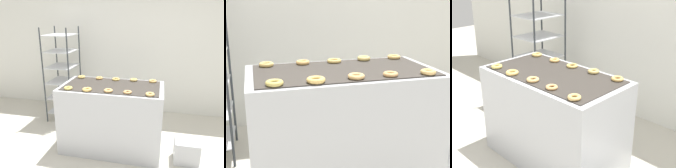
# 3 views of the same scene
# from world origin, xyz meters

# --- Properties ---
(wall_back) EXTENTS (8.00, 0.05, 2.80)m
(wall_back) POSITION_xyz_m (0.00, 2.12, 1.40)
(wall_back) COLOR silver
(wall_back) RESTS_ON ground_plane
(fryer_machine) EXTENTS (1.44, 0.78, 0.99)m
(fryer_machine) POSITION_xyz_m (0.00, 0.64, 0.49)
(fryer_machine) COLOR #B7BABF
(fryer_machine) RESTS_ON ground_plane
(baking_rack_cart) EXTENTS (0.51, 0.58, 1.74)m
(baking_rack_cart) POSITION_xyz_m (-1.13, 1.44, 0.88)
(baking_rack_cart) COLOR #33383D
(baking_rack_cart) RESTS_ON ground_plane
(donut_near_leftmost) EXTENTS (0.11, 0.11, 0.03)m
(donut_near_leftmost) POSITION_xyz_m (-0.54, 0.35, 1.00)
(donut_near_leftmost) COLOR #D4BB5D
(donut_near_leftmost) RESTS_ON fryer_machine
(donut_near_left) EXTENTS (0.12, 0.12, 0.03)m
(donut_near_left) POSITION_xyz_m (-0.27, 0.35, 1.00)
(donut_near_left) COLOR #EDBD61
(donut_near_left) RESTS_ON fryer_machine
(donut_near_center) EXTENTS (0.12, 0.12, 0.03)m
(donut_near_center) POSITION_xyz_m (0.01, 0.37, 1.00)
(donut_near_center) COLOR #E5B26A
(donut_near_center) RESTS_ON fryer_machine
(donut_near_right) EXTENTS (0.11, 0.11, 0.03)m
(donut_near_right) POSITION_xyz_m (0.26, 0.37, 1.00)
(donut_near_right) COLOR #E0A563
(donut_near_right) RESTS_ON fryer_machine
(donut_near_rightmost) EXTENTS (0.11, 0.11, 0.03)m
(donut_near_rightmost) POSITION_xyz_m (0.55, 0.35, 1.00)
(donut_near_rightmost) COLOR #E0B165
(donut_near_rightmost) RESTS_ON fryer_machine
(donut_far_leftmost) EXTENTS (0.12, 0.12, 0.03)m
(donut_far_leftmost) POSITION_xyz_m (-0.56, 0.91, 1.00)
(donut_far_leftmost) COLOR tan
(donut_far_leftmost) RESTS_ON fryer_machine
(donut_far_left) EXTENTS (0.11, 0.11, 0.03)m
(donut_far_left) POSITION_xyz_m (-0.26, 0.91, 1.00)
(donut_far_left) COLOR #DDA85C
(donut_far_left) RESTS_ON fryer_machine
(donut_far_center) EXTENTS (0.12, 0.12, 0.03)m
(donut_far_center) POSITION_xyz_m (-0.00, 0.91, 1.00)
(donut_far_center) COLOR #DEB760
(donut_far_center) RESTS_ON fryer_machine
(donut_far_right) EXTENTS (0.11, 0.11, 0.03)m
(donut_far_right) POSITION_xyz_m (0.27, 0.93, 1.00)
(donut_far_right) COLOR #D7B866
(donut_far_right) RESTS_ON fryer_machine
(donut_far_rightmost) EXTENTS (0.11, 0.11, 0.03)m
(donut_far_rightmost) POSITION_xyz_m (0.55, 0.93, 1.00)
(donut_far_rightmost) COLOR #DDAF60
(donut_far_rightmost) RESTS_ON fryer_machine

